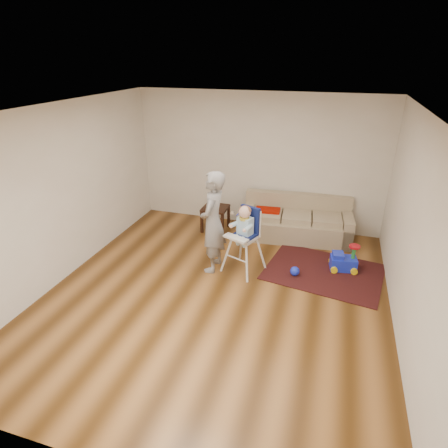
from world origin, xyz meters
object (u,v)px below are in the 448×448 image
(toy_ball, at_px, (295,271))
(high_chair, at_px, (244,240))
(sofa, at_px, (297,219))
(adult, at_px, (213,222))
(side_table, at_px, (215,218))
(ride_on_toy, at_px, (344,257))

(toy_ball, bearing_deg, high_chair, -176.49)
(sofa, bearing_deg, toy_ball, -88.02)
(toy_ball, distance_m, adult, 1.56)
(side_table, relative_size, high_chair, 0.43)
(sofa, height_order, adult, adult)
(sofa, distance_m, adult, 2.02)
(toy_ball, distance_m, high_chair, 0.97)
(sofa, relative_size, adult, 1.26)
(sofa, distance_m, high_chair, 1.65)
(adult, bearing_deg, sofa, 142.58)
(sofa, distance_m, toy_ball, 1.48)
(high_chair, bearing_deg, ride_on_toy, 38.08)
(high_chair, xyz_separation_m, adult, (-0.50, -0.09, 0.29))
(side_table, bearing_deg, ride_on_toy, -19.20)
(sofa, height_order, high_chair, high_chair)
(ride_on_toy, relative_size, toy_ball, 2.99)
(adult, bearing_deg, toy_ball, 95.38)
(toy_ball, bearing_deg, adult, -173.93)
(sofa, bearing_deg, high_chair, -119.39)
(sofa, distance_m, side_table, 1.64)
(toy_ball, bearing_deg, side_table, 143.75)
(side_table, distance_m, ride_on_toy, 2.70)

